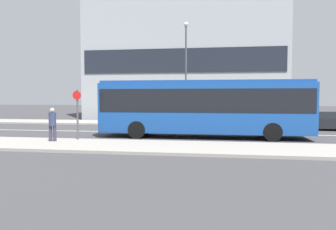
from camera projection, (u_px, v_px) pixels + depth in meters
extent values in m
plane|color=#3A3A3D|center=(130.00, 132.00, 21.11)|extent=(120.00, 120.00, 0.00)
cube|color=gray|center=(93.00, 145.00, 14.94)|extent=(44.00, 3.50, 0.13)
cube|color=gray|center=(150.00, 123.00, 27.27)|extent=(44.00, 3.50, 0.13)
cube|color=silver|center=(130.00, 132.00, 21.11)|extent=(41.80, 0.16, 0.01)
cube|color=#9EA3A8|center=(184.00, 16.00, 31.97)|extent=(19.33, 4.90, 20.23)
cube|color=#1E232D|center=(181.00, 60.00, 29.78)|extent=(18.56, 0.08, 2.20)
cube|color=#194793|center=(204.00, 108.00, 18.27)|extent=(11.48, 2.45, 2.71)
cube|color=black|center=(204.00, 100.00, 18.24)|extent=(11.26, 2.48, 1.25)
cube|color=#194793|center=(204.00, 82.00, 18.18)|extent=(11.31, 2.25, 0.14)
cube|color=black|center=(105.00, 103.00, 19.15)|extent=(0.05, 2.15, 1.63)
cube|color=yellow|center=(105.00, 87.00, 19.10)|extent=(0.04, 1.71, 0.32)
cylinder|color=black|center=(137.00, 130.00, 17.79)|extent=(0.96, 0.28, 0.96)
cylinder|color=black|center=(146.00, 126.00, 19.98)|extent=(0.96, 0.28, 0.96)
cylinder|color=black|center=(273.00, 132.00, 16.69)|extent=(0.96, 0.28, 0.96)
cylinder|color=black|center=(266.00, 128.00, 18.88)|extent=(0.96, 0.28, 0.96)
cube|color=black|center=(327.00, 123.00, 22.37)|extent=(4.21, 1.74, 0.68)
cube|color=#21262B|center=(325.00, 114.00, 22.35)|extent=(2.31, 1.53, 0.46)
cylinder|color=black|center=(310.00, 126.00, 21.81)|extent=(0.60, 0.18, 0.60)
cylinder|color=black|center=(304.00, 124.00, 23.35)|extent=(0.60, 0.18, 0.60)
cylinder|color=#383347|center=(55.00, 133.00, 15.84)|extent=(0.15, 0.15, 0.75)
cylinder|color=#383347|center=(51.00, 134.00, 15.81)|extent=(0.15, 0.15, 0.75)
cylinder|color=#2D3856|center=(52.00, 119.00, 15.78)|extent=(0.34, 0.34, 0.65)
sphere|color=beige|center=(52.00, 110.00, 15.76)|extent=(0.21, 0.21, 0.21)
cylinder|color=#4C4C51|center=(78.00, 115.00, 16.44)|extent=(0.09, 0.09, 2.50)
cylinder|color=red|center=(77.00, 95.00, 16.32)|extent=(0.44, 0.03, 0.44)
cylinder|color=#4C4C51|center=(186.00, 75.00, 25.53)|extent=(0.14, 0.14, 7.62)
sphere|color=silver|center=(186.00, 24.00, 25.30)|extent=(0.36, 0.36, 0.36)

